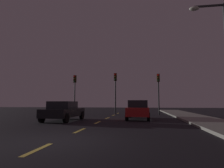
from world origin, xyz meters
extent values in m
plane|color=black|center=(0.00, 7.00, 0.00)|extent=(80.00, 80.00, 0.00)
cube|color=gray|center=(7.50, 7.00, 0.07)|extent=(3.00, 40.00, 0.15)
cube|color=#EACC4C|center=(0.00, -1.20, 0.00)|extent=(0.16, 1.60, 0.01)
cube|color=#EACC4C|center=(0.00, 2.60, 0.00)|extent=(0.16, 1.60, 0.01)
cube|color=#EACC4C|center=(0.00, 6.40, 0.00)|extent=(0.16, 1.60, 0.01)
cube|color=#EACC4C|center=(0.00, 10.20, 0.00)|extent=(0.16, 1.60, 0.01)
cube|color=#EACC4C|center=(0.00, 14.00, 0.00)|extent=(0.16, 1.60, 0.01)
cube|color=#EACC4C|center=(0.00, 17.80, 0.00)|extent=(0.16, 1.60, 0.01)
cylinder|color=#2D2D30|center=(-5.00, 15.56, 2.35)|extent=(0.14, 0.14, 4.69)
cube|color=#382D0C|center=(-5.00, 15.56, 4.24)|extent=(0.32, 0.24, 0.90)
sphere|color=red|center=(-5.00, 15.40, 4.54)|extent=(0.20, 0.20, 0.20)
sphere|color=#3F2D0C|center=(-5.00, 15.40, 4.24)|extent=(0.20, 0.20, 0.20)
sphere|color=#0C3319|center=(-5.00, 15.40, 3.94)|extent=(0.20, 0.20, 0.20)
cylinder|color=black|center=(-0.01, 15.56, 2.41)|extent=(0.14, 0.14, 4.82)
cube|color=#382D0C|center=(-0.01, 15.56, 4.37)|extent=(0.32, 0.24, 0.90)
sphere|color=red|center=(-0.01, 15.40, 4.67)|extent=(0.20, 0.20, 0.20)
sphere|color=#3F2D0C|center=(-0.01, 15.40, 4.37)|extent=(0.20, 0.20, 0.20)
sphere|color=#0C3319|center=(-0.01, 15.40, 4.07)|extent=(0.20, 0.20, 0.20)
cylinder|color=black|center=(4.93, 15.56, 2.32)|extent=(0.14, 0.14, 4.63)
cube|color=#382D0C|center=(4.93, 15.56, 4.18)|extent=(0.32, 0.24, 0.90)
sphere|color=red|center=(4.93, 15.40, 4.48)|extent=(0.20, 0.20, 0.20)
sphere|color=#3F2D0C|center=(4.93, 15.40, 4.18)|extent=(0.20, 0.20, 0.20)
sphere|color=#0C3319|center=(4.93, 15.40, 3.88)|extent=(0.20, 0.20, 0.20)
cube|color=#B21919|center=(2.73, 9.58, 0.64)|extent=(1.83, 4.22, 0.65)
cube|color=black|center=(2.72, 9.37, 1.26)|extent=(1.57, 1.92, 0.58)
cylinder|color=black|center=(1.96, 11.13, 0.32)|extent=(0.24, 0.65, 0.64)
cylinder|color=black|center=(3.57, 11.09, 0.32)|extent=(0.24, 0.65, 0.64)
cylinder|color=black|center=(1.89, 8.06, 0.32)|extent=(0.24, 0.65, 0.64)
cylinder|color=black|center=(3.50, 8.02, 0.32)|extent=(0.24, 0.65, 0.64)
cube|color=black|center=(-2.82, 7.28, 0.62)|extent=(1.96, 4.32, 0.60)
cube|color=black|center=(-2.82, 7.07, 1.19)|extent=(1.69, 1.96, 0.54)
cylinder|color=black|center=(-3.67, 8.89, 0.32)|extent=(0.23, 0.64, 0.64)
cylinder|color=black|center=(-1.91, 8.86, 0.32)|extent=(0.23, 0.64, 0.64)
cylinder|color=black|center=(-3.73, 5.71, 0.32)|extent=(0.23, 0.64, 0.64)
cylinder|color=black|center=(-1.97, 5.67, 0.32)|extent=(0.23, 0.64, 0.64)
cube|color=#2D2D30|center=(6.98, 4.87, 6.99)|extent=(1.63, 0.10, 0.10)
ellipsoid|color=silver|center=(6.17, 4.87, 6.89)|extent=(0.56, 0.36, 0.24)
camera|label=1|loc=(3.00, -6.48, 1.36)|focal=30.48mm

